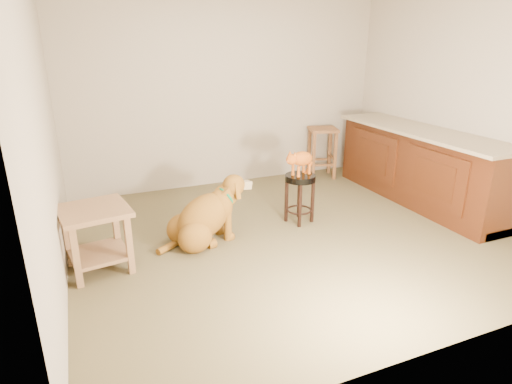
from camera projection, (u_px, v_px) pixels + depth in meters
name	position (u px, v px, depth m)	size (l,w,h in m)	color
floor	(293.00, 234.00, 4.61)	(4.50, 4.00, 0.01)	brown
room_shell	(298.00, 74.00, 4.05)	(4.54, 4.04, 2.62)	#A79B87
cabinet_run	(420.00, 168.00, 5.43)	(0.70, 2.56, 0.94)	#451F0C
padded_stool	(300.00, 189.00, 4.80)	(0.37, 0.37, 0.56)	black
wood_stool	(322.00, 152.00, 6.45)	(0.51, 0.51, 0.74)	brown
side_table	(96.00, 230.00, 3.78)	(0.65, 0.65, 0.60)	brown
golden_retriever	(204.00, 218.00, 4.35)	(1.11, 0.61, 0.71)	brown
tabby_kitten	(300.00, 160.00, 4.68)	(0.47, 0.31, 0.33)	#9F470F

